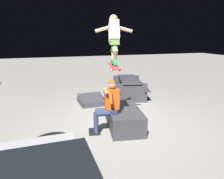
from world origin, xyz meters
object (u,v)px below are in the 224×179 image
object	(u,v)px
skateboard	(114,66)
trash_bin	(55,169)
skater_airborne	(114,37)
kicker_ramp	(92,102)
person_sitting_on_ledge	(108,104)
ledge_box_main	(124,118)
picnic_table_back	(129,85)

from	to	relation	value
skateboard	trash_bin	xyz separation A→B (m)	(-1.94, 1.55, -1.18)
skateboard	skater_airborne	xyz separation A→B (m)	(0.06, -0.01, 0.69)
kicker_ramp	person_sitting_on_ledge	bearing A→B (deg)	176.58
skater_airborne	trash_bin	distance (m)	3.15
ledge_box_main	kicker_ramp	size ratio (longest dim) A/B	1.47
skateboard	skater_airborne	world-z (taller)	skater_airborne
picnic_table_back	ledge_box_main	bearing A→B (deg)	155.10
skater_airborne	kicker_ramp	size ratio (longest dim) A/B	1.07
skateboard	picnic_table_back	size ratio (longest dim) A/B	0.53
skateboard	kicker_ramp	distance (m)	2.83
picnic_table_back	skateboard	bearing A→B (deg)	150.77
trash_bin	person_sitting_on_ledge	bearing A→B (deg)	-36.17
person_sitting_on_ledge	picnic_table_back	size ratio (longest dim) A/B	0.68
person_sitting_on_ledge	skateboard	distance (m)	0.92
ledge_box_main	picnic_table_back	distance (m)	2.87
skater_airborne	trash_bin	size ratio (longest dim) A/B	1.21
ledge_box_main	person_sitting_on_ledge	bearing A→B (deg)	110.55
ledge_box_main	skater_airborne	distance (m)	2.10
person_sitting_on_ledge	trash_bin	xyz separation A→B (m)	(-1.85, 1.35, -0.29)
kicker_ramp	picnic_table_back	world-z (taller)	picnic_table_back
skateboard	skater_airborne	distance (m)	0.69
skateboard	kicker_ramp	world-z (taller)	skateboard
person_sitting_on_ledge	ledge_box_main	bearing A→B (deg)	-69.45
ledge_box_main	skater_airborne	size ratio (longest dim) A/B	1.37
skater_airborne	picnic_table_back	bearing A→B (deg)	-29.57
person_sitting_on_ledge	kicker_ramp	distance (m)	2.54
picnic_table_back	trash_bin	world-z (taller)	trash_bin
skateboard	kicker_ramp	size ratio (longest dim) A/B	1.00
kicker_ramp	picnic_table_back	distance (m)	1.66
skater_airborne	trash_bin	bearing A→B (deg)	141.99
skateboard	trash_bin	size ratio (longest dim) A/B	1.13
ledge_box_main	picnic_table_back	size ratio (longest dim) A/B	0.78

